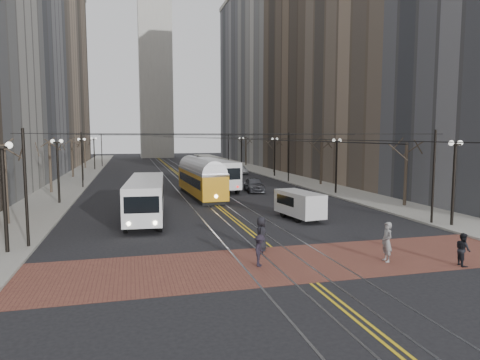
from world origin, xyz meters
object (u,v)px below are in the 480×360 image
pedestrian_b (387,242)px  sedan_silver (240,170)px  pedestrian_c (463,249)px  pedestrian_d (260,250)px  transit_bus (146,199)px  sedan_grey (254,185)px  rear_bus (212,174)px  cargo_van (299,206)px  pedestrian_a (261,234)px  streetcar (201,182)px  clock_tower (154,29)px

pedestrian_b → sedan_silver: bearing=179.9°
pedestrian_c → pedestrian_d: pedestrian_c is taller
transit_bus → sedan_grey: size_ratio=2.53×
rear_bus → pedestrian_d: bearing=-101.6°
cargo_van → sedan_silver: 37.99m
sedan_silver → pedestrian_c: 50.26m
rear_bus → sedan_silver: bearing=60.5°
pedestrian_a → pedestrian_c: size_ratio=1.16×
streetcar → rear_bus: size_ratio=0.99×
rear_bus → sedan_silver: 19.54m
pedestrian_d → pedestrian_c: bearing=-73.4°
sedan_silver → pedestrian_d: pedestrian_d is taller
sedan_grey → pedestrian_b: size_ratio=2.40×
clock_tower → pedestrian_a: size_ratio=36.10×
pedestrian_c → pedestrian_d: size_ratio=1.04×
cargo_van → pedestrian_d: 12.01m
pedestrian_a → streetcar: bearing=17.9°
pedestrian_a → sedan_grey: bearing=2.9°
streetcar → cargo_van: 14.63m
streetcar → transit_bus: bearing=-121.7°
rear_bus → sedan_grey: bearing=-49.6°
sedan_silver → pedestrian_d: 49.23m
transit_bus → pedestrian_c: 21.20m
rear_bus → transit_bus: bearing=-121.3°
cargo_van → pedestrian_c: bearing=-84.1°
sedan_grey → pedestrian_d: (-7.35, -26.19, -0.03)m
cargo_van → pedestrian_b: bearing=-98.0°
clock_tower → transit_bus: size_ratio=5.54×
rear_bus → pedestrian_d: rear_bus is taller
transit_bus → pedestrian_d: transit_bus is taller
transit_bus → sedan_grey: (12.14, 12.77, -0.69)m
clock_tower → rear_bus: 83.45m
pedestrian_d → clock_tower: bearing=29.6°
pedestrian_a → pedestrian_c: pedestrian_a is taller
transit_bus → cargo_van: bearing=-11.5°
rear_bus → sedan_grey: rear_bus is taller
sedan_silver → pedestrian_d: size_ratio=2.65×
rear_bus → pedestrian_a: 27.54m
sedan_silver → pedestrian_a: pedestrian_a is taller
transit_bus → cargo_van: size_ratio=2.56×
pedestrian_c → pedestrian_d: 9.69m
pedestrian_b → streetcar: bearing=-162.3°
clock_tower → transit_bus: bearing=-93.9°
transit_bus → sedan_grey: transit_bus is taller
transit_bus → rear_bus: size_ratio=0.91×
clock_tower → streetcar: 89.16m
clock_tower → rear_bus: size_ratio=5.05×
clock_tower → rear_bus: (1.80, -76.08, -34.26)m
streetcar → sedan_silver: streetcar is taller
pedestrian_a → pedestrian_b: bearing=-104.9°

